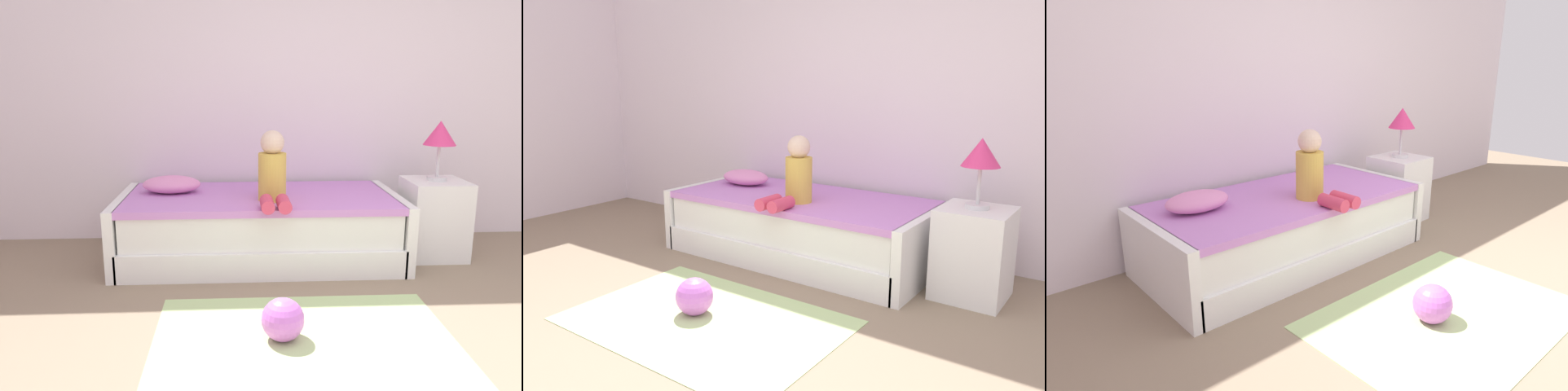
# 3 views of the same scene
# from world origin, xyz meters

# --- Properties ---
(wall_rear) EXTENTS (7.20, 0.10, 2.90)m
(wall_rear) POSITION_xyz_m (0.00, 2.60, 1.45)
(wall_rear) COLOR white
(wall_rear) RESTS_ON ground
(bed) EXTENTS (2.11, 1.00, 0.50)m
(bed) POSITION_xyz_m (-0.62, 2.00, 0.25)
(bed) COLOR white
(bed) RESTS_ON ground
(nightstand) EXTENTS (0.44, 0.44, 0.60)m
(nightstand) POSITION_xyz_m (0.73, 1.98, 0.30)
(nightstand) COLOR white
(nightstand) RESTS_ON ground
(table_lamp) EXTENTS (0.24, 0.24, 0.45)m
(table_lamp) POSITION_xyz_m (0.73, 1.98, 0.94)
(table_lamp) COLOR silver
(table_lamp) RESTS_ON nightstand
(child_figure) EXTENTS (0.20, 0.51, 0.50)m
(child_figure) POSITION_xyz_m (-0.54, 1.77, 0.70)
(child_figure) COLOR gold
(child_figure) RESTS_ON bed
(pillow) EXTENTS (0.44, 0.30, 0.13)m
(pillow) POSITION_xyz_m (-1.29, 2.10, 0.56)
(pillow) COLOR #EA8CC6
(pillow) RESTS_ON bed
(toy_ball) EXTENTS (0.23, 0.23, 0.23)m
(toy_ball) POSITION_xyz_m (-0.56, 0.73, 0.11)
(toy_ball) COLOR #CC66D8
(toy_ball) RESTS_ON ground
(area_rug) EXTENTS (1.60, 1.10, 0.01)m
(area_rug) POSITION_xyz_m (-0.45, 0.70, 0.00)
(area_rug) COLOR #B2D189
(area_rug) RESTS_ON ground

